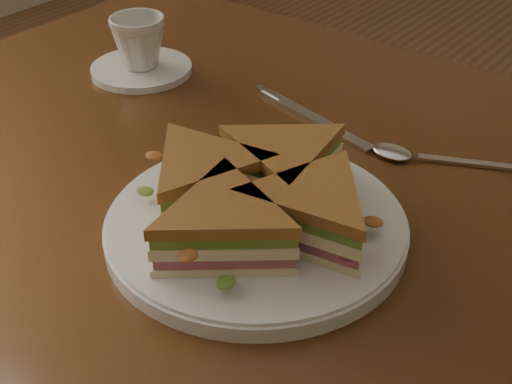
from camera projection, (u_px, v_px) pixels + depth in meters
table at (296, 246)px, 0.85m from camera, size 1.20×0.80×0.75m
plate at (256, 227)px, 0.71m from camera, size 0.30×0.30×0.02m
sandwich_wedges at (256, 196)px, 0.69m from camera, size 0.29×0.29×0.06m
crisps_mound at (256, 200)px, 0.69m from camera, size 0.09×0.09×0.05m
spoon at (412, 155)px, 0.83m from camera, size 0.17×0.09×0.01m
knife at (306, 115)px, 0.92m from camera, size 0.21×0.06×0.00m
saucer at (142, 69)px, 1.02m from camera, size 0.14×0.14×0.01m
coffee_cup at (139, 42)px, 1.00m from camera, size 0.09×0.09×0.07m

